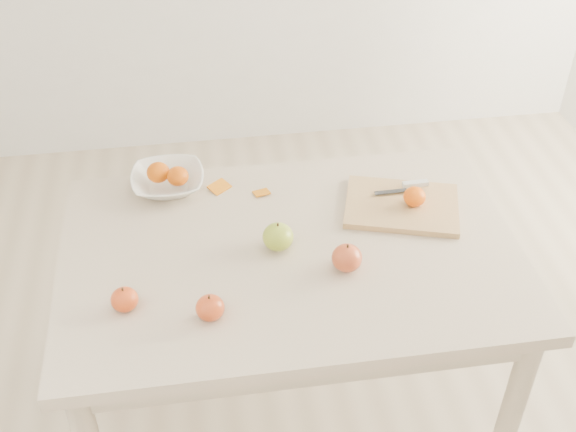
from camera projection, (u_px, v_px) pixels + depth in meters
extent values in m
plane|color=#C6B293|center=(290.00, 422.00, 2.36)|extent=(3.50, 3.50, 0.00)
cube|color=beige|center=(291.00, 254.00, 1.90)|extent=(1.20, 0.80, 0.04)
cylinder|color=#BCAA8E|center=(110.00, 289.00, 2.34)|extent=(0.06, 0.06, 0.71)
cylinder|color=#BCAA8E|center=(431.00, 256.00, 2.46)|extent=(0.06, 0.06, 0.71)
cylinder|color=#BCAA8E|center=(508.00, 422.00, 1.94)|extent=(0.06, 0.06, 0.71)
cube|color=tan|center=(402.00, 206.00, 2.02)|extent=(0.36, 0.31, 0.02)
ellipsoid|color=#E74508|center=(414.00, 197.00, 1.99)|extent=(0.06, 0.06, 0.05)
imported|color=white|center=(168.00, 181.00, 2.08)|extent=(0.21, 0.21, 0.05)
ellipsoid|color=#CA6207|center=(158.00, 172.00, 2.07)|extent=(0.07, 0.07, 0.06)
ellipsoid|color=#D05C07|center=(178.00, 176.00, 2.06)|extent=(0.06, 0.06, 0.06)
cube|color=#CB6C0E|center=(219.00, 188.00, 2.10)|extent=(0.07, 0.07, 0.01)
cube|color=#C96D0E|center=(262.00, 193.00, 2.08)|extent=(0.05, 0.05, 0.01)
cube|color=silver|center=(415.00, 184.00, 2.07)|extent=(0.08, 0.02, 0.01)
cube|color=#34363B|center=(391.00, 192.00, 2.04)|extent=(0.10, 0.02, 0.00)
ellipsoid|color=olive|center=(278.00, 237.00, 1.87)|extent=(0.08, 0.08, 0.07)
ellipsoid|color=maroon|center=(210.00, 308.00, 1.68)|extent=(0.07, 0.07, 0.06)
ellipsoid|color=#9E1808|center=(125.00, 299.00, 1.70)|extent=(0.07, 0.07, 0.06)
ellipsoid|color=#A21B18|center=(347.00, 258.00, 1.81)|extent=(0.08, 0.08, 0.07)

